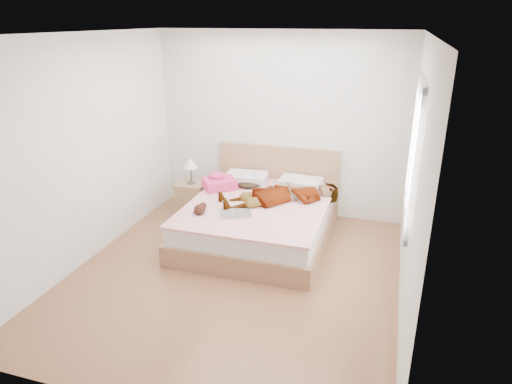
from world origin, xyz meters
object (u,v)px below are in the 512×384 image
magazine (235,214)px  plush_toy (200,209)px  bed (260,217)px  woman (282,192)px  nightstand (192,197)px  coffee_mug (226,204)px  towel (219,182)px  phone (254,173)px

magazine → plush_toy: 0.43m
bed → magazine: bed is taller
bed → magazine: 0.59m
woman → nightstand: nightstand is taller
bed → coffee_mug: 0.56m
towel → magazine: (0.52, -0.79, -0.08)m
phone → magazine: (0.08, -1.03, -0.18)m
magazine → plush_toy: (-0.41, -0.10, 0.05)m
phone → towel: towel is taller
magazine → coffee_mug: coffee_mug is taller
towel → coffee_mug: bearing=-61.6°
phone → magazine: phone is taller
phone → towel: 0.51m
bed → plush_toy: bearing=-133.7°
woman → magazine: (-0.42, -0.63, -0.10)m
coffee_mug → woman: bearing=38.1°
phone → nightstand: nightstand is taller
bed → nightstand: 1.22m
phone → woman: bearing=-71.9°
phone → coffee_mug: phone is taller
woman → bed: (-0.26, -0.13, -0.35)m
nightstand → phone: bearing=8.6°
bed → plush_toy: (-0.58, -0.60, 0.30)m
towel → plush_toy: size_ratio=2.49×
phone → towel: (-0.44, -0.24, -0.09)m
woman → plush_toy: (-0.84, -0.73, -0.05)m
bed → plush_toy: size_ratio=9.52×
woman → plush_toy: 1.11m
towel → nightstand: nightstand is taller
woman → coffee_mug: (-0.60, -0.47, -0.06)m
coffee_mug → nightstand: nightstand is taller
coffee_mug → nightstand: bearing=137.9°
magazine → nightstand: bearing=137.9°
bed → plush_toy: bed is taller
magazine → bed: bearing=72.2°
towel → magazine: bearing=-56.8°
phone → magazine: 1.05m
woman → nightstand: (-1.41, 0.26, -0.33)m
woman → coffee_mug: 0.76m
woman → bed: bed is taller
towel → coffee_mug: (0.34, -0.63, -0.04)m
towel → coffee_mug: towel is taller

